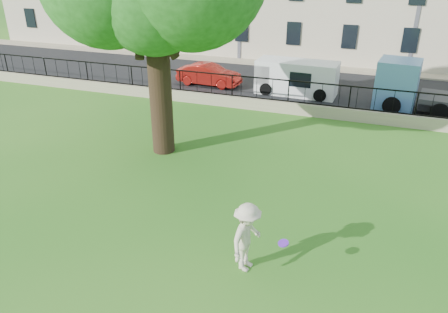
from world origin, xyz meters
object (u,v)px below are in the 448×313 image
at_px(man, 247,237).
at_px(frisbee, 283,243).
at_px(white_van, 297,78).
at_px(red_sedan, 209,75).
at_px(blue_truck, 440,90).

distance_m(man, frisbee, 0.95).
bearing_deg(man, white_van, 18.01).
bearing_deg(red_sedan, blue_truck, -90.55).
bearing_deg(blue_truck, man, -103.83).
height_order(man, white_van, man).
distance_m(frisbee, white_van, 15.97).
bearing_deg(red_sedan, white_van, -86.08).
distance_m(white_van, blue_truck, 7.47).
bearing_deg(man, frisbee, -81.33).
distance_m(frisbee, blue_truck, 15.45).
distance_m(man, blue_truck, 15.72).
relative_size(man, blue_truck, 0.32).
bearing_deg(white_van, red_sedan, -177.74).
height_order(red_sedan, blue_truck, blue_truck).
bearing_deg(frisbee, blue_truck, 72.42).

